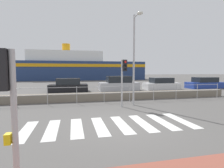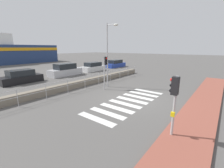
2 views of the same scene
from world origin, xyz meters
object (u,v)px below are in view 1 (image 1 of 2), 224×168
(parked_car_white, at_px, (161,84))
(traffic_light_far, at_px, (124,72))
(parked_car_silver, at_px, (119,84))
(parked_car_blue, at_px, (205,83))
(parked_car_black, at_px, (68,86))
(traffic_light_near, at_px, (6,92))
(ferry_boat, at_px, (79,68))
(streetlamp, at_px, (135,49))

(parked_car_white, bearing_deg, traffic_light_far, -129.87)
(parked_car_silver, distance_m, parked_car_white, 5.15)
(parked_car_blue, bearing_deg, parked_car_black, 180.00)
(traffic_light_near, bearing_deg, parked_car_white, 53.99)
(ferry_boat, bearing_deg, parked_car_silver, -81.45)
(streetlamp, xyz_separation_m, ferry_boat, (-2.37, 32.18, -0.75))
(streetlamp, relative_size, parked_car_silver, 1.29)
(traffic_light_near, relative_size, parked_car_silver, 0.59)
(traffic_light_near, height_order, parked_car_blue, traffic_light_near)
(streetlamp, bearing_deg, traffic_light_far, -170.11)
(parked_car_black, distance_m, parked_car_silver, 5.42)
(traffic_light_near, bearing_deg, ferry_boat, 86.41)
(traffic_light_far, relative_size, parked_car_silver, 0.65)
(traffic_light_far, height_order, parked_car_white, traffic_light_far)
(traffic_light_far, relative_size, parked_car_blue, 0.63)
(traffic_light_far, xyz_separation_m, parked_car_silver, (1.98, 8.54, -1.42))
(parked_car_black, height_order, parked_car_silver, parked_car_silver)
(traffic_light_near, xyz_separation_m, parked_car_blue, (17.11, 15.39, -1.27))
(traffic_light_near, distance_m, ferry_boat, 39.26)
(parked_car_silver, bearing_deg, ferry_boat, 98.55)
(parked_car_white, bearing_deg, parked_car_blue, -0.00)
(traffic_light_near, xyz_separation_m, ferry_boat, (2.46, 39.17, 0.92))
(parked_car_black, bearing_deg, parked_car_blue, 0.00)
(traffic_light_far, height_order, ferry_boat, ferry_boat)
(traffic_light_near, height_order, ferry_boat, ferry_boat)
(traffic_light_near, relative_size, streetlamp, 0.45)
(parked_car_white, relative_size, parked_car_blue, 0.91)
(streetlamp, height_order, ferry_boat, ferry_boat)
(traffic_light_near, bearing_deg, streetlamp, 55.39)
(parked_car_black, bearing_deg, parked_car_white, 0.00)
(streetlamp, bearing_deg, parked_car_black, 116.59)
(parked_car_blue, bearing_deg, parked_car_silver, 180.00)
(streetlamp, bearing_deg, traffic_light_near, -124.61)
(traffic_light_far, xyz_separation_m, parked_car_blue, (13.06, 8.54, -1.50))
(traffic_light_near, bearing_deg, traffic_light_far, 59.38)
(streetlamp, height_order, parked_car_blue, streetlamp)
(traffic_light_near, distance_m, parked_car_black, 15.45)
(traffic_light_near, distance_m, parked_car_blue, 23.05)
(traffic_light_near, relative_size, ferry_boat, 0.09)
(traffic_light_near, distance_m, parked_car_silver, 16.57)
(ferry_boat, distance_m, parked_car_white, 25.43)
(traffic_light_near, relative_size, parked_car_blue, 0.56)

